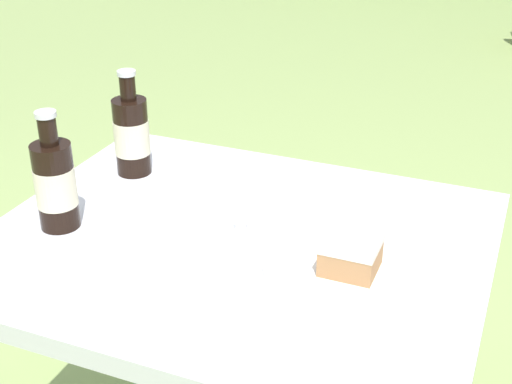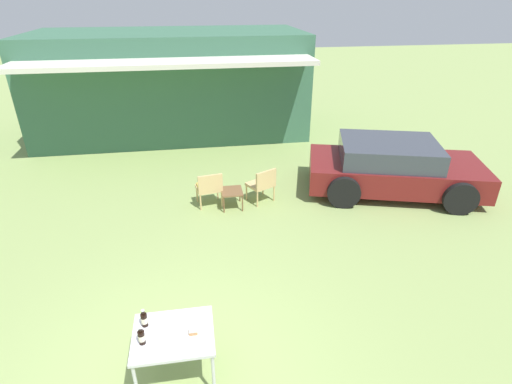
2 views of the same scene
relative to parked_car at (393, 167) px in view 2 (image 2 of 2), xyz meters
name	(u,v)px [view 2 (image 2 of 2)]	position (x,y,z in m)	size (l,w,h in m)	color
ground_plane	(178,375)	(-4.89, -4.39, -0.61)	(60.00, 60.00, 0.00)	#8CA35B
cabin_building	(172,83)	(-5.08, 5.43, 0.97)	(8.29, 4.92, 3.15)	#38664C
parked_car	(393,167)	(0.00, 0.00, 0.00)	(4.24, 2.86, 1.22)	maroon
wicker_chair_cushioned	(209,187)	(-4.25, -0.05, -0.15)	(0.60, 0.54, 0.80)	tan
wicker_chair_plain	(262,183)	(-3.07, -0.06, -0.15)	(0.68, 0.66, 0.80)	tan
garden_side_table	(232,193)	(-3.77, -0.20, -0.26)	(0.45, 0.50, 0.40)	brown
patio_table	(174,337)	(-4.89, -4.39, 0.03)	(0.94, 0.77, 0.71)	silver
cake_on_plate	(192,332)	(-4.67, -4.43, 0.12)	(0.25, 0.25, 0.07)	white
cola_bottle_near	(144,319)	(-5.22, -4.21, 0.19)	(0.08, 0.08, 0.24)	black
cola_bottle_far	(142,337)	(-5.23, -4.48, 0.19)	(0.08, 0.08, 0.24)	black
fork	(186,334)	(-4.74, -4.42, 0.10)	(0.17, 0.03, 0.01)	silver
loose_bottle_cap	(172,330)	(-4.90, -4.35, 0.11)	(0.03, 0.03, 0.01)	silver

